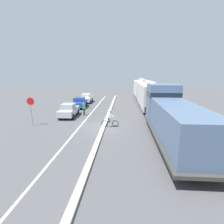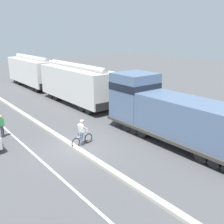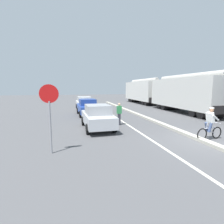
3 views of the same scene
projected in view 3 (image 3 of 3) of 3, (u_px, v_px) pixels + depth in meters
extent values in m
plane|color=#4C4C4F|center=(201.00, 141.00, 8.97)|extent=(120.00, 120.00, 0.00)
cube|color=#B2AD9E|center=(150.00, 119.00, 14.74)|extent=(0.36, 36.00, 0.16)
cube|color=silver|center=(123.00, 121.00, 14.20)|extent=(0.14, 36.00, 0.01)
cube|color=beige|center=(186.00, 93.00, 19.01)|extent=(2.90, 10.40, 3.10)
cylinder|color=#A9A7A1|center=(187.00, 77.00, 18.76)|extent=(0.60, 9.88, 0.60)
cube|color=black|center=(161.00, 100.00, 24.23)|extent=(2.61, 0.10, 0.70)
cylinder|color=black|center=(167.00, 105.00, 22.88)|extent=(2.46, 0.90, 0.90)
cylinder|color=black|center=(171.00, 106.00, 21.82)|extent=(2.46, 0.90, 0.90)
cylinder|color=black|center=(203.00, 112.00, 16.67)|extent=(2.46, 0.90, 0.90)
cylinder|color=black|center=(212.00, 113.00, 15.61)|extent=(2.46, 0.90, 0.90)
cube|color=silver|center=(143.00, 91.00, 30.18)|extent=(2.90, 10.40, 3.10)
cylinder|color=#AFADA6|center=(143.00, 81.00, 29.94)|extent=(0.60, 9.88, 0.60)
cube|color=black|center=(132.00, 96.00, 35.41)|extent=(2.61, 0.10, 0.70)
cube|color=black|center=(157.00, 100.00, 25.29)|extent=(2.61, 0.10, 0.70)
cylinder|color=black|center=(135.00, 99.00, 34.05)|extent=(2.46, 0.90, 0.90)
cylinder|color=black|center=(137.00, 100.00, 32.99)|extent=(2.46, 0.90, 0.90)
cylinder|color=black|center=(149.00, 102.00, 27.84)|extent=(2.46, 0.90, 0.90)
cylinder|color=black|center=(153.00, 102.00, 26.78)|extent=(2.46, 0.90, 0.90)
cube|color=#B7BABF|center=(97.00, 119.00, 11.69)|extent=(1.84, 4.25, 0.70)
cube|color=#9C9EA2|center=(98.00, 109.00, 11.46)|extent=(1.56, 1.95, 0.60)
cube|color=#1E232D|center=(95.00, 108.00, 12.42)|extent=(1.43, 0.17, 0.51)
cylinder|color=black|center=(83.00, 121.00, 12.77)|extent=(0.24, 0.65, 0.64)
cylinder|color=black|center=(105.00, 120.00, 13.19)|extent=(0.24, 0.65, 0.64)
cylinder|color=black|center=(88.00, 129.00, 10.29)|extent=(0.24, 0.65, 0.64)
cylinder|color=black|center=(114.00, 127.00, 10.71)|extent=(0.24, 0.65, 0.64)
cube|color=#28479E|center=(87.00, 109.00, 17.33)|extent=(1.88, 4.27, 0.70)
cube|color=navy|center=(87.00, 102.00, 17.10)|extent=(1.58, 1.96, 0.60)
cube|color=#1E232D|center=(86.00, 102.00, 18.06)|extent=(1.43, 0.18, 0.51)
cylinder|color=black|center=(78.00, 111.00, 18.40)|extent=(0.25, 0.65, 0.64)
cylinder|color=black|center=(93.00, 110.00, 18.84)|extent=(0.25, 0.65, 0.64)
cylinder|color=black|center=(80.00, 114.00, 15.92)|extent=(0.25, 0.65, 0.64)
cylinder|color=black|center=(98.00, 114.00, 16.36)|extent=(0.25, 0.65, 0.64)
cube|color=silver|center=(84.00, 104.00, 22.05)|extent=(1.85, 4.26, 0.70)
cube|color=beige|center=(84.00, 99.00, 21.82)|extent=(1.57, 1.95, 0.60)
cube|color=#1E232D|center=(83.00, 99.00, 22.78)|extent=(1.43, 0.17, 0.51)
cylinder|color=black|center=(77.00, 106.00, 23.13)|extent=(0.24, 0.65, 0.64)
cylinder|color=black|center=(89.00, 106.00, 23.56)|extent=(0.24, 0.65, 0.64)
cylinder|color=black|center=(78.00, 108.00, 20.65)|extent=(0.24, 0.65, 0.64)
cylinder|color=black|center=(92.00, 108.00, 21.07)|extent=(0.24, 0.65, 0.64)
torus|color=black|center=(217.00, 133.00, 9.42)|extent=(0.66, 0.14, 0.66)
torus|color=black|center=(202.00, 134.00, 9.06)|extent=(0.66, 0.14, 0.66)
cylinder|color=silver|center=(210.00, 128.00, 9.20)|extent=(0.79, 0.15, 0.05)
cylinder|color=silver|center=(211.00, 131.00, 9.26)|extent=(0.48, 0.11, 0.36)
cylinder|color=silver|center=(207.00, 126.00, 9.11)|extent=(0.04, 0.04, 0.30)
cylinder|color=silver|center=(217.00, 123.00, 9.32)|extent=(0.09, 0.48, 0.04)
cylinder|color=#38476B|center=(207.00, 127.00, 9.25)|extent=(0.32, 0.18, 0.52)
cylinder|color=#38476B|center=(210.00, 128.00, 9.06)|extent=(0.28, 0.17, 0.52)
cube|color=white|center=(210.00, 117.00, 9.10)|extent=(0.37, 0.38, 0.57)
sphere|color=#9E7051|center=(212.00, 110.00, 9.07)|extent=(0.22, 0.22, 0.22)
cylinder|color=white|center=(212.00, 108.00, 9.06)|extent=(0.22, 0.22, 0.05)
cylinder|color=white|center=(210.00, 117.00, 9.32)|extent=(0.47, 0.15, 0.36)
cylinder|color=white|center=(216.00, 118.00, 9.03)|extent=(0.47, 0.15, 0.36)
cylinder|color=gray|center=(51.00, 128.00, 7.21)|extent=(0.07, 0.07, 2.20)
cylinder|color=red|center=(49.00, 94.00, 7.03)|extent=(0.76, 0.03, 0.76)
cylinder|color=white|center=(49.00, 94.00, 7.04)|extent=(0.48, 0.02, 0.48)
cylinder|color=#33333D|center=(119.00, 119.00, 12.86)|extent=(0.22, 0.22, 0.85)
cube|color=#338C4C|center=(119.00, 110.00, 12.76)|extent=(0.34, 0.22, 0.56)
sphere|color=tan|center=(119.00, 104.00, 12.70)|extent=(0.20, 0.20, 0.20)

